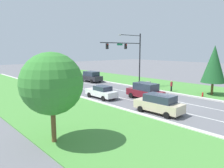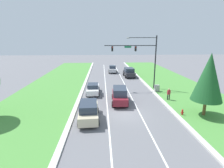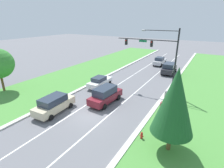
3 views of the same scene
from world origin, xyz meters
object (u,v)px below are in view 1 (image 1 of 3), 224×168
(utility_cabinet, at_px, (148,85))
(silver_sedan, at_px, (61,76))
(pedestrian, at_px, (171,85))
(oak_near_left_tree, at_px, (52,84))
(conifer_far_right_tree, at_px, (214,64))
(white_sedan, at_px, (102,92))
(champagne_suv, at_px, (159,104))
(fire_hydrant, at_px, (203,95))
(charcoal_suv, at_px, (91,76))
(burgundy_suv, at_px, (145,91))
(traffic_signal_mast, at_px, (130,52))

(utility_cabinet, bearing_deg, silver_sedan, 109.26)
(pedestrian, bearing_deg, utility_cabinet, -96.72)
(oak_near_left_tree, xyz_separation_m, conifer_far_right_tree, (23.42, -0.29, 0.22))
(white_sedan, height_order, champagne_suv, champagne_suv)
(fire_hydrant, bearing_deg, charcoal_suv, 97.36)
(burgundy_suv, bearing_deg, charcoal_suv, 80.53)
(traffic_signal_mast, distance_m, utility_cabinet, 6.02)
(charcoal_suv, relative_size, utility_cabinet, 4.43)
(champagne_suv, distance_m, pedestrian, 11.75)
(white_sedan, xyz_separation_m, pedestrian, (10.44, -3.58, 0.13))
(silver_sedan, height_order, pedestrian, silver_sedan)
(utility_cabinet, xyz_separation_m, pedestrian, (0.34, -4.13, 0.39))
(champagne_suv, bearing_deg, pedestrian, 24.63)
(champagne_suv, distance_m, fire_hydrant, 10.16)
(burgundy_suv, xyz_separation_m, champagne_suv, (-3.68, -4.79, -0.10))
(fire_hydrant, height_order, oak_near_left_tree, oak_near_left_tree)
(charcoal_suv, height_order, pedestrian, charcoal_suv)
(champagne_suv, relative_size, pedestrian, 2.92)
(burgundy_suv, height_order, champagne_suv, burgundy_suv)
(traffic_signal_mast, bearing_deg, white_sedan, -162.61)
(burgundy_suv, height_order, charcoal_suv, burgundy_suv)
(silver_sedan, bearing_deg, charcoal_suv, -56.08)
(champagne_suv, relative_size, oak_near_left_tree, 0.81)
(oak_near_left_tree, bearing_deg, traffic_signal_mast, 30.00)
(champagne_suv, distance_m, utility_cabinet, 13.88)
(charcoal_suv, bearing_deg, burgundy_suv, -104.68)
(charcoal_suv, distance_m, silver_sedan, 6.49)
(traffic_signal_mast, bearing_deg, silver_sedan, 103.92)
(champagne_suv, xyz_separation_m, conifer_far_right_tree, (12.45, 0.26, 3.31))
(utility_cabinet, xyz_separation_m, oak_near_left_tree, (-21.07, -8.96, 3.50))
(silver_sedan, xyz_separation_m, pedestrian, (6.39, -21.46, 0.03))
(fire_hydrant, bearing_deg, champagne_suv, -177.48)
(traffic_signal_mast, bearing_deg, charcoal_suv, 92.52)
(white_sedan, height_order, silver_sedan, silver_sedan)
(white_sedan, xyz_separation_m, fire_hydrant, (10.13, -8.52, -0.47))
(white_sedan, bearing_deg, burgundy_suv, -49.13)
(pedestrian, height_order, conifer_far_right_tree, conifer_far_right_tree)
(burgundy_suv, bearing_deg, champagne_suv, -124.18)
(silver_sedan, bearing_deg, burgundy_suv, -88.48)
(charcoal_suv, bearing_deg, silver_sedan, 119.57)
(oak_near_left_tree, bearing_deg, pedestrian, 12.71)
(silver_sedan, xyz_separation_m, utility_cabinet, (6.06, -17.34, -0.36))
(champagne_suv, relative_size, utility_cabinet, 4.50)
(charcoal_suv, xyz_separation_m, pedestrian, (3.01, -15.92, -0.10))
(silver_sedan, relative_size, oak_near_left_tree, 0.75)
(traffic_signal_mast, height_order, champagne_suv, traffic_signal_mast)
(burgundy_suv, bearing_deg, pedestrian, 8.35)
(champagne_suv, bearing_deg, white_sedan, 87.33)
(white_sedan, height_order, pedestrian, pedestrian)
(fire_hydrant, distance_m, oak_near_left_tree, 21.42)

